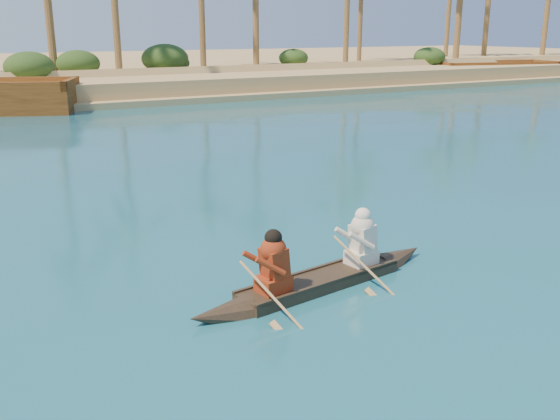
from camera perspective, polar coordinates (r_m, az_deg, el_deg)
ground at (r=16.15m, az=8.25°, el=0.79°), size 160.00×160.00×0.00m
sandy_embankment at (r=60.09m, az=-20.39°, el=11.74°), size 150.00×51.00×1.50m
shrub_cluster at (r=44.95m, az=-17.19°, el=11.68°), size 100.00×6.00×2.40m
canoe at (r=10.71m, az=3.65°, el=-5.66°), size 5.17×1.45×1.41m
barge_right at (r=58.58m, az=18.99°, el=11.87°), size 11.21×5.77×1.78m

